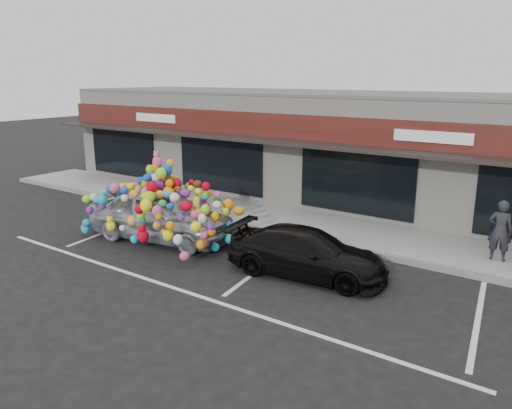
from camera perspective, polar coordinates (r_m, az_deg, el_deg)
The scene contains 11 objects.
ground at distance 15.09m, azimuth -8.26°, elevation -4.86°, with size 90.00×90.00×0.00m, color black.
shop_building at distance 21.34m, azimuth 7.32°, elevation 6.89°, with size 24.00×7.20×4.31m.
sidewalk at distance 18.03m, azimuth 0.45°, elevation -1.20°, with size 26.00×3.00×0.15m, color #969791.
kerb at distance 16.86m, azimuth -2.45°, elevation -2.34°, with size 26.00×0.18×0.16m, color slate.
parking_stripe_left at distance 17.46m, azimuth -15.49°, elevation -2.52°, with size 0.12×4.40×0.01m, color silver.
parking_stripe_mid at distance 13.58m, azimuth 1.05°, elevation -6.94°, with size 0.12×4.40×0.01m, color silver.
parking_stripe_right at distance 11.72m, azimuth 24.02°, elevation -11.94°, with size 0.12×4.40×0.01m, color silver.
lane_line at distance 12.25m, azimuth -8.78°, elevation -9.58°, with size 14.00×0.12×0.01m, color silver.
toy_car at distance 15.62m, azimuth -10.87°, elevation -0.51°, with size 3.36×5.25×2.90m.
black_sedan at distance 12.80m, azimuth 5.84°, elevation -5.52°, with size 4.15×1.69×1.20m, color black.
pedestrian_a at distance 14.77m, azimuth 26.12°, elevation -2.67°, with size 0.61×0.40×1.66m, color black.
Camera 1 is at (9.86, -10.27, 4.99)m, focal length 35.00 mm.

